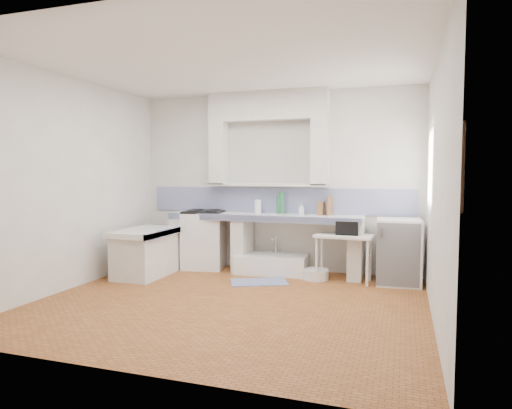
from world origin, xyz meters
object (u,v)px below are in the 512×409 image
(sink, at_px, (272,265))
(side_table, at_px, (344,258))
(fridge, at_px, (398,252))
(stove, at_px, (204,240))

(sink, xyz_separation_m, side_table, (1.11, -0.19, 0.20))
(side_table, xyz_separation_m, fridge, (0.74, 0.10, 0.12))
(sink, xyz_separation_m, fridge, (1.85, -0.09, 0.32))
(side_table, distance_m, fridge, 0.75)
(side_table, bearing_deg, stove, 176.89)
(stove, xyz_separation_m, fridge, (3.00, -0.13, 0.00))
(stove, bearing_deg, sink, -12.51)
(stove, relative_size, sink, 0.84)
(stove, bearing_deg, side_table, -16.46)
(fridge, bearing_deg, stove, 173.83)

